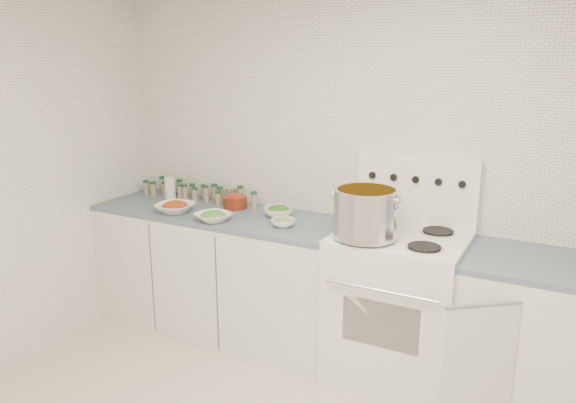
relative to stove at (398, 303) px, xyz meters
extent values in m
cube|color=white|center=(-0.48, 0.32, 0.75)|extent=(3.50, 0.02, 2.50)
cube|color=white|center=(-1.30, 0.00, -0.06)|extent=(1.85, 0.62, 0.86)
cube|color=#445467|center=(-1.30, 0.00, 0.39)|extent=(1.85, 0.62, 0.03)
cube|color=white|center=(0.00, -0.01, -0.04)|extent=(0.76, 0.65, 0.92)
cube|color=black|center=(0.00, -0.33, 0.00)|extent=(0.45, 0.01, 0.28)
cylinder|color=silver|center=(0.00, -0.37, 0.22)|extent=(0.65, 0.02, 0.02)
cube|color=white|center=(0.00, -0.01, 0.43)|extent=(0.76, 0.65, 0.01)
cube|color=white|center=(0.00, 0.28, 0.65)|extent=(0.76, 0.06, 0.43)
cylinder|color=silver|center=(-0.18, -0.17, 0.44)|extent=(0.21, 0.21, 0.01)
cylinder|color=black|center=(-0.18, -0.17, 0.45)|extent=(0.18, 0.18, 0.01)
cylinder|color=silver|center=(0.18, -0.17, 0.44)|extent=(0.21, 0.21, 0.01)
cylinder|color=black|center=(0.18, -0.17, 0.45)|extent=(0.18, 0.18, 0.01)
cylinder|color=silver|center=(-0.18, 0.15, 0.44)|extent=(0.21, 0.21, 0.01)
cylinder|color=black|center=(-0.18, 0.15, 0.45)|extent=(0.18, 0.18, 0.01)
cylinder|color=silver|center=(0.18, 0.15, 0.44)|extent=(0.21, 0.21, 0.01)
cylinder|color=black|center=(0.18, 0.15, 0.45)|extent=(0.18, 0.18, 0.01)
cylinder|color=black|center=(-0.28, 0.25, 0.72)|extent=(0.04, 0.02, 0.04)
cylinder|color=black|center=(-0.14, 0.25, 0.72)|extent=(0.04, 0.02, 0.04)
cylinder|color=black|center=(0.00, 0.25, 0.72)|extent=(0.04, 0.02, 0.04)
cylinder|color=black|center=(0.14, 0.25, 0.72)|extent=(0.04, 0.02, 0.04)
cylinder|color=black|center=(0.28, 0.25, 0.72)|extent=(0.04, 0.02, 0.04)
cube|color=white|center=(0.82, 0.00, -0.06)|extent=(0.89, 0.62, 0.86)
cube|color=#445467|center=(0.82, 0.00, 0.39)|extent=(0.89, 0.62, 0.03)
cube|color=white|center=(0.55, -0.43, -0.07)|extent=(0.33, 0.26, 0.70)
cylinder|color=silver|center=(-0.17, -0.17, 0.59)|extent=(0.37, 0.37, 0.28)
cylinder|color=orange|center=(-0.17, -0.17, 0.72)|extent=(0.33, 0.33, 0.03)
torus|color=silver|center=(-0.36, -0.17, 0.68)|extent=(0.01, 0.09, 0.09)
torus|color=silver|center=(0.02, -0.17, 0.68)|extent=(0.01, 0.09, 0.09)
imported|color=white|center=(-1.57, -0.15, 0.44)|extent=(0.28, 0.28, 0.06)
ellipsoid|color=#AB340E|center=(-1.57, -0.15, 0.45)|extent=(0.19, 0.19, 0.08)
imported|color=white|center=(-1.21, -0.20, 0.43)|extent=(0.29, 0.29, 0.06)
ellipsoid|color=#42812A|center=(-1.21, -0.20, 0.44)|extent=(0.16, 0.16, 0.07)
imported|color=white|center=(-0.88, 0.10, 0.44)|extent=(0.23, 0.23, 0.06)
ellipsoid|color=#1C5518|center=(-0.88, 0.10, 0.45)|extent=(0.15, 0.15, 0.07)
imported|color=white|center=(-0.75, -0.09, 0.43)|extent=(0.17, 0.17, 0.05)
ellipsoid|color=#354F1F|center=(-0.75, -0.09, 0.44)|extent=(0.11, 0.11, 0.05)
cylinder|color=#612110|center=(-1.26, 0.14, 0.45)|extent=(0.17, 0.17, 0.09)
ellipsoid|color=#B30D0C|center=(-1.26, 0.14, 0.48)|extent=(0.13, 0.13, 0.06)
cylinder|color=white|center=(-1.85, 0.15, 0.48)|extent=(0.10, 0.10, 0.16)
cylinder|color=#AFAB94|center=(-1.38, 0.26, 0.46)|extent=(0.11, 0.11, 0.11)
cylinder|color=gray|center=(-2.01, 0.24, 0.46)|extent=(0.04, 0.04, 0.12)
cylinder|color=#134324|center=(-2.01, 0.24, 0.53)|extent=(0.04, 0.04, 0.02)
cylinder|color=gray|center=(-1.93, 0.26, 0.45)|extent=(0.05, 0.05, 0.10)
cylinder|color=#134324|center=(-1.93, 0.26, 0.51)|extent=(0.05, 0.05, 0.02)
cylinder|color=gray|center=(-1.84, 0.24, 0.46)|extent=(0.04, 0.04, 0.11)
cylinder|color=#134324|center=(-1.84, 0.24, 0.52)|extent=(0.05, 0.05, 0.02)
cylinder|color=gray|center=(-1.73, 0.26, 0.45)|extent=(0.04, 0.04, 0.09)
cylinder|color=#134324|center=(-1.73, 0.26, 0.50)|extent=(0.04, 0.04, 0.02)
cylinder|color=gray|center=(-1.61, 0.25, 0.45)|extent=(0.04, 0.04, 0.10)
cylinder|color=#134324|center=(-1.61, 0.25, 0.51)|extent=(0.05, 0.05, 0.02)
cylinder|color=gray|center=(-1.53, 0.26, 0.46)|extent=(0.05, 0.05, 0.11)
cylinder|color=#134324|center=(-1.53, 0.26, 0.52)|extent=(0.05, 0.05, 0.02)
cylinder|color=gray|center=(-1.47, 0.25, 0.45)|extent=(0.04, 0.04, 0.09)
cylinder|color=#134324|center=(-1.47, 0.25, 0.50)|extent=(0.04, 0.04, 0.02)
cylinder|color=gray|center=(-1.29, 0.26, 0.46)|extent=(0.04, 0.04, 0.12)
cylinder|color=#134324|center=(-1.29, 0.26, 0.53)|extent=(0.04, 0.04, 0.02)
cylinder|color=gray|center=(-2.04, 0.16, 0.45)|extent=(0.05, 0.05, 0.09)
cylinder|color=#134324|center=(-2.04, 0.16, 0.50)|extent=(0.05, 0.05, 0.02)
cylinder|color=gray|center=(-1.92, 0.17, 0.45)|extent=(0.04, 0.04, 0.10)
cylinder|color=#134324|center=(-1.92, 0.17, 0.51)|extent=(0.04, 0.04, 0.02)
cylinder|color=gray|center=(-1.77, 0.17, 0.45)|extent=(0.04, 0.04, 0.10)
cylinder|color=#134324|center=(-1.77, 0.17, 0.51)|extent=(0.04, 0.04, 0.02)
cylinder|color=gray|center=(-1.72, 0.16, 0.46)|extent=(0.04, 0.04, 0.10)
cylinder|color=#134324|center=(-1.72, 0.16, 0.52)|extent=(0.04, 0.04, 0.02)
cylinder|color=gray|center=(-1.63, 0.15, 0.45)|extent=(0.04, 0.04, 0.09)
cylinder|color=#134324|center=(-1.63, 0.15, 0.50)|extent=(0.04, 0.04, 0.02)
cylinder|color=gray|center=(-1.53, 0.17, 0.46)|extent=(0.04, 0.04, 0.11)
cylinder|color=#134324|center=(-1.53, 0.17, 0.53)|extent=(0.04, 0.04, 0.02)
cylinder|color=gray|center=(-1.42, 0.16, 0.45)|extent=(0.04, 0.04, 0.09)
cylinder|color=#134324|center=(-1.42, 0.16, 0.50)|extent=(0.04, 0.04, 0.02)
cylinder|color=gray|center=(-1.12, 0.18, 0.46)|extent=(0.04, 0.04, 0.11)
cylinder|color=#134324|center=(-1.12, 0.18, 0.52)|extent=(0.05, 0.05, 0.02)
cylinder|color=gray|center=(-2.11, 0.17, 0.45)|extent=(0.05, 0.05, 0.09)
cylinder|color=#134324|center=(-2.11, 0.17, 0.50)|extent=(0.05, 0.05, 0.02)
camera|label=1|loc=(0.88, -3.11, 1.48)|focal=35.00mm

